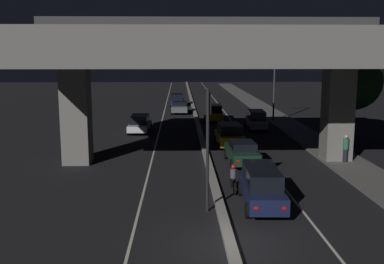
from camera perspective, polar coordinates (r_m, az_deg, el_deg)
The scene contains 19 objects.
ground_plane at distance 17.23m, azimuth 4.86°, elevation -14.29°, with size 200.00×200.00×0.00m, color black.
lane_line_left_inner at distance 51.14m, azimuth -3.72°, elevation 1.92°, with size 0.12×126.00×0.00m, color beige.
lane_line_right_inner at distance 51.41m, azimuth 4.62°, elevation 1.95°, with size 0.12×126.00×0.00m, color beige.
median_divider at distance 51.13m, azimuth 0.46°, elevation 2.06°, with size 0.43×126.00×0.21m, color gray.
sidewalk_right at distance 45.49m, azimuth 12.20°, elevation 0.83°, with size 2.91×126.00×0.17m, color #5B5956.
elevated_overpass at distance 28.94m, azimuth 2.08°, elevation 10.11°, with size 21.58×13.69×9.35m.
traffic_light_left_of_median at distance 19.85m, azimuth 1.99°, elevation 0.41°, with size 0.30×0.49×5.58m.
street_lamp at distance 47.40m, azimuth 10.01°, elevation 6.74°, with size 2.42×0.32×7.71m.
car_dark_blue_lead at distance 21.35m, azimuth 8.82°, elevation -6.75°, with size 1.97×4.86×1.83m.
car_dark_green_second at distance 29.25m, azimuth 6.37°, elevation -2.56°, with size 2.01×4.39×1.51m.
car_taxi_yellow_third at distance 34.69m, azimuth 4.79°, elevation -0.37°, with size 2.15×4.22×1.76m.
car_silver_fourth at distance 42.97m, azimuth 8.16°, elevation 1.58°, with size 1.97×4.09×1.78m.
car_taxi_yellow_fifth at distance 48.04m, azimuth 2.77°, elevation 2.48°, with size 2.17×4.86×1.73m.
car_white_lead_oncoming at distance 41.02m, azimuth -6.65°, elevation 1.09°, with size 2.04×4.43×1.61m.
car_grey_second_oncoming at distance 54.15m, azimuth -1.58°, elevation 3.15°, with size 2.12×4.13×1.40m.
car_dark_blue_third_oncoming at distance 62.17m, azimuth -1.89°, elevation 4.14°, with size 1.98×4.62×1.66m.
motorcycle_black_filtering_near at distance 23.58m, azimuth 5.26°, elevation -6.04°, with size 0.32×1.99×1.40m.
pedestrian_on_sidewalk at distance 30.54m, azimuth 18.94°, elevation -1.99°, with size 0.37×0.37×1.77m.
roadside_tree_kerbside_mid at distance 38.92m, azimuth 19.79°, elevation 6.03°, with size 4.63×4.63×7.16m.
Camera 1 is at (-1.86, -15.62, 7.04)m, focal length 42.00 mm.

